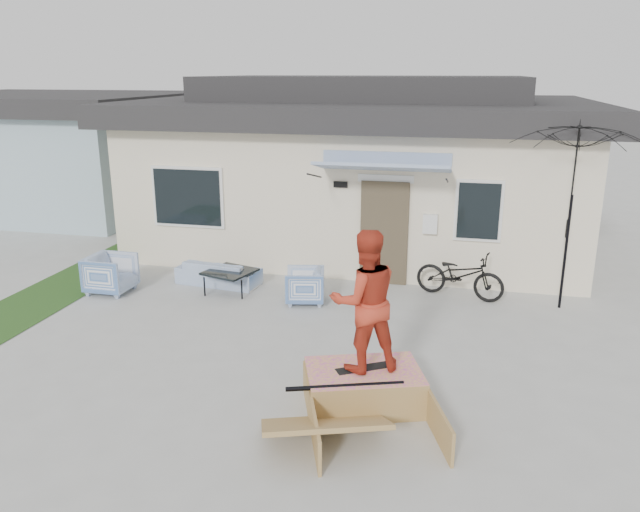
% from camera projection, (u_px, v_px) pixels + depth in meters
% --- Properties ---
extents(ground, '(90.00, 90.00, 0.00)m').
position_uv_depth(ground, '(271.00, 378.00, 8.82)').
color(ground, '#A7A7A3').
rests_on(ground, ground).
extents(grass_strip, '(1.40, 8.00, 0.01)m').
position_uv_depth(grass_strip, '(40.00, 300.00, 11.81)').
color(grass_strip, '#214318').
rests_on(grass_strip, ground).
extents(house, '(10.80, 8.49, 4.10)m').
position_uv_depth(house, '(364.00, 163.00, 15.73)').
color(house, beige).
rests_on(house, ground).
extents(neighbor_house, '(8.60, 7.60, 3.50)m').
position_uv_depth(neighbor_house, '(49.00, 149.00, 19.93)').
color(neighbor_house, '#9AB4C2').
rests_on(neighbor_house, ground).
extents(loveseat, '(1.73, 0.70, 0.66)m').
position_uv_depth(loveseat, '(219.00, 268.00, 12.64)').
color(loveseat, '#426BAF').
rests_on(loveseat, ground).
extents(armchair_left, '(0.77, 0.82, 0.83)m').
position_uv_depth(armchair_left, '(111.00, 272.00, 12.13)').
color(armchair_left, '#426BAF').
rests_on(armchair_left, ground).
extents(armchair_right, '(0.78, 0.81, 0.72)m').
position_uv_depth(armchair_right, '(305.00, 284.00, 11.62)').
color(armchair_right, '#426BAF').
rests_on(armchair_right, ground).
extents(coffee_table, '(1.06, 1.06, 0.42)m').
position_uv_depth(coffee_table, '(230.00, 281.00, 12.25)').
color(coffee_table, black).
rests_on(coffee_table, ground).
extents(bicycle, '(1.80, 1.03, 1.09)m').
position_uv_depth(bicycle, '(460.00, 270.00, 11.83)').
color(bicycle, black).
rests_on(bicycle, ground).
extents(patio_umbrella, '(2.36, 2.19, 2.20)m').
position_uv_depth(patio_umbrella, '(570.00, 214.00, 10.95)').
color(patio_umbrella, black).
rests_on(patio_umbrella, ground).
extents(skate_ramp, '(2.01, 2.31, 0.48)m').
position_uv_depth(skate_ramp, '(364.00, 388.00, 8.05)').
color(skate_ramp, '#9D7842').
rests_on(skate_ramp, ground).
extents(skateboard, '(0.71, 0.53, 0.05)m').
position_uv_depth(skateboard, '(363.00, 367.00, 8.02)').
color(skateboard, black).
rests_on(skateboard, skate_ramp).
extents(skater, '(1.11, 1.01, 1.83)m').
position_uv_depth(skater, '(365.00, 299.00, 7.75)').
color(skater, red).
rests_on(skater, skateboard).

